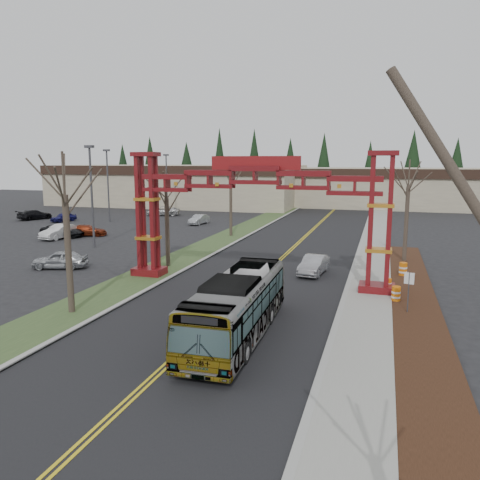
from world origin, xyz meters
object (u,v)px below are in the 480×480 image
at_px(light_pole_near, 91,189).
at_px(barrel_mid, 388,285).
at_px(parked_car_mid_b, 63,217).
at_px(transit_bus, 238,306).
at_px(parked_car_near_a, 60,259).
at_px(barrel_north, 403,270).
at_px(bare_tree_median_far, 231,180).
at_px(parked_car_near_b, 60,232).
at_px(parked_car_near_c, 63,230).
at_px(parked_car_far_b, 163,211).
at_px(silver_sedan, 314,265).
at_px(bare_tree_median_mid, 166,199).
at_px(bare_tree_right_far, 408,187).
at_px(bare_tree_median_near, 65,196).
at_px(parked_car_mid_a, 87,230).
at_px(retail_building_east, 395,187).
at_px(gateway_arch, 255,196).
at_px(street_sign, 409,284).
at_px(parked_car_far_c, 35,215).
at_px(retail_building_west, 180,185).
at_px(barrel_south, 396,294).
at_px(parked_car_far_a, 199,219).
at_px(light_pole_far, 167,180).
at_px(light_pole_mid, 108,180).

relative_size(light_pole_near, barrel_mid, 10.79).
bearing_deg(parked_car_mid_b, transit_bus, -29.18).
distance_m(parked_car_near_a, parked_car_mid_b, 30.51).
bearing_deg(barrel_north, light_pole_near, 172.64).
height_order(transit_bus, bare_tree_median_far, bare_tree_median_far).
xyz_separation_m(parked_car_near_b, parked_car_near_c, (-0.55, 1.20, -0.06)).
relative_size(parked_car_far_b, barrel_mid, 5.63).
relative_size(silver_sedan, parked_car_near_c, 0.83).
height_order(bare_tree_median_mid, bare_tree_right_far, bare_tree_right_far).
relative_size(parked_car_mid_b, barrel_north, 3.47).
bearing_deg(bare_tree_median_near, parked_car_near_c, 128.58).
bearing_deg(parked_car_mid_a, parked_car_near_a, -171.10).
height_order(light_pole_near, barrel_north, light_pole_near).
relative_size(retail_building_east, parked_car_near_a, 9.14).
relative_size(gateway_arch, street_sign, 7.81).
bearing_deg(parked_car_near_c, light_pole_near, -113.33).
height_order(transit_bus, parked_car_mid_a, transit_bus).
distance_m(gateway_arch, bare_tree_median_mid, 8.60).
xyz_separation_m(transit_bus, parked_car_near_a, (-17.55, 9.62, -0.79)).
bearing_deg(parked_car_near_b, parked_car_far_b, 94.56).
bearing_deg(silver_sedan, parked_car_far_c, 160.32).
xyz_separation_m(silver_sedan, parked_car_mid_a, (-26.89, 10.46, -0.07)).
height_order(parked_car_near_c, barrel_mid, parked_car_near_c).
xyz_separation_m(retail_building_west, bare_tree_median_mid, (22.00, -50.85, 1.63)).
relative_size(bare_tree_right_far, barrel_mid, 9.31).
distance_m(parked_car_near_b, parked_car_mid_a, 2.99).
xyz_separation_m(retail_building_west, bare_tree_median_near, (22.00, -62.93, 2.69)).
height_order(parked_car_near_a, barrel_mid, parked_car_near_a).
distance_m(barrel_south, barrel_mid, 2.16).
xyz_separation_m(bare_tree_median_mid, barrel_south, (17.12, -4.76, -4.91)).
bearing_deg(retail_building_west, barrel_north, -50.92).
bearing_deg(parked_car_near_b, silver_sedan, -9.06).
bearing_deg(parked_car_far_a, bare_tree_median_near, -72.90).
bearing_deg(retail_building_west, parked_car_near_c, -83.94).
bearing_deg(parked_car_near_b, retail_building_west, 103.19).
bearing_deg(barrel_mid, parked_car_mid_b, 150.90).
bearing_deg(parked_car_far_a, parked_car_near_c, -120.78).
height_order(parked_car_mid_b, parked_car_far_a, parked_car_far_a).
relative_size(silver_sedan, parked_car_far_b, 0.83).
relative_size(parked_car_near_c, light_pole_far, 0.54).
bearing_deg(retail_building_east, parked_car_mid_b, -139.57).
bearing_deg(bare_tree_median_far, light_pole_mid, 159.84).
bearing_deg(retail_building_east, bare_tree_median_far, -112.75).
distance_m(light_pole_mid, light_pole_far, 11.10).
distance_m(parked_car_mid_b, parked_car_far_a, 19.22).
height_order(parked_car_near_c, parked_car_far_a, parked_car_near_c).
bearing_deg(bare_tree_median_mid, light_pole_mid, 130.93).
height_order(retail_building_west, bare_tree_right_far, bare_tree_right_far).
bearing_deg(bare_tree_median_far, parked_car_mid_b, 168.59).
bearing_deg(parked_car_near_c, gateway_arch, -108.11).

